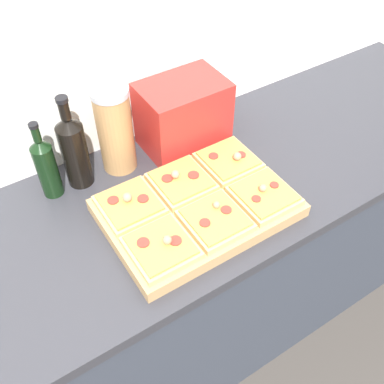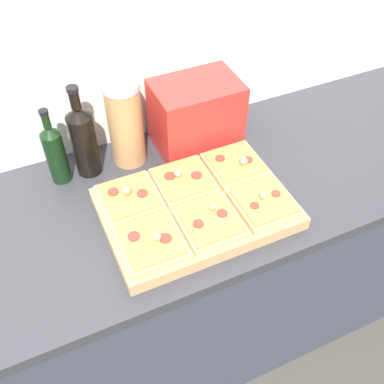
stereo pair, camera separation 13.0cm
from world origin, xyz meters
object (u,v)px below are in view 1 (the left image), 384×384
object	(u,v)px
olive_oil_bottle	(46,166)
toaster_oven	(183,115)
wine_bottle	(74,150)
grain_jar_tall	(115,130)
cutting_board	(198,208)

from	to	relation	value
olive_oil_bottle	toaster_oven	distance (m)	0.46
wine_bottle	toaster_oven	xyz separation A→B (m)	(0.37, -0.01, -0.01)
grain_jar_tall	toaster_oven	bearing A→B (deg)	-3.35
toaster_oven	grain_jar_tall	bearing A→B (deg)	176.65
olive_oil_bottle	wine_bottle	bearing A→B (deg)	0.00
grain_jar_tall	toaster_oven	size ratio (longest dim) A/B	0.97
cutting_board	toaster_oven	size ratio (longest dim) A/B	1.79
wine_bottle	grain_jar_tall	bearing A→B (deg)	-0.00
cutting_board	wine_bottle	bearing A→B (deg)	127.05
grain_jar_tall	wine_bottle	bearing A→B (deg)	180.00
grain_jar_tall	toaster_oven	xyz separation A→B (m)	(0.24, -0.01, -0.03)
olive_oil_bottle	grain_jar_tall	size ratio (longest dim) A/B	0.91
cutting_board	olive_oil_bottle	xyz separation A→B (m)	(-0.33, 0.31, 0.09)
grain_jar_tall	toaster_oven	distance (m)	0.24
toaster_oven	cutting_board	bearing A→B (deg)	-114.72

